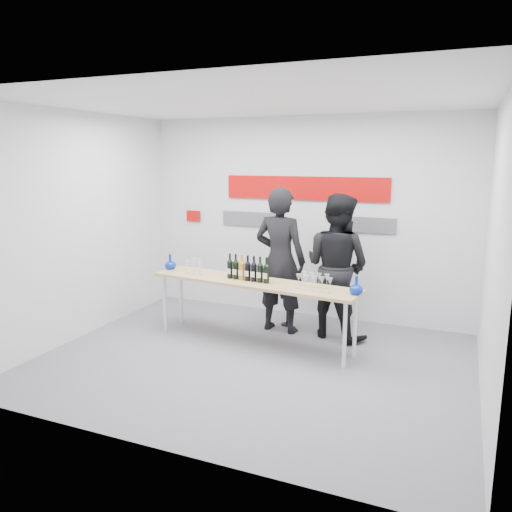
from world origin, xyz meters
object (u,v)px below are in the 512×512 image
Objects in this scene: tasting_table at (253,286)px; presenter_right at (337,266)px; presenter_left at (280,260)px; mic_stand at (287,296)px.

presenter_right reaches higher than tasting_table.
mic_stand is at bearing -92.12° from presenter_left.
presenter_left is at bearing 82.66° from tasting_table.
presenter_left reaches higher than tasting_table.
mic_stand is at bearing 84.78° from tasting_table.
presenter_left is 0.62m from mic_stand.
presenter_left is 1.40× the size of mic_stand.
presenter_left is (0.15, 0.60, 0.23)m from tasting_table.
tasting_table is 1.16m from presenter_right.
presenter_right is (0.93, 0.68, 0.19)m from tasting_table.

